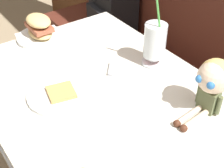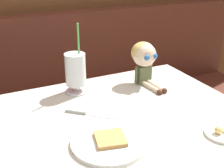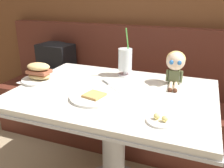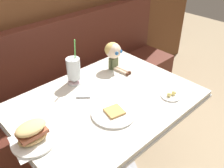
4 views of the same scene
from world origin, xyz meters
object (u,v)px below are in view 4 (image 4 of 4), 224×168
object	(u,v)px
milkshake_glass	(74,70)
toast_plate	(114,113)
butter_knife	(89,97)
butter_saucer	(171,95)
sandwich_plate	(33,135)
seated_doll	(114,52)

from	to	relation	value
milkshake_glass	toast_plate	bearing A→B (deg)	-94.77
toast_plate	butter_knife	size ratio (longest dim) A/B	1.32
toast_plate	butter_saucer	xyz separation A→B (m)	(0.37, -0.12, 0.00)
toast_plate	sandwich_plate	distance (m)	0.44
butter_knife	seated_doll	size ratio (longest dim) A/B	0.85
sandwich_plate	butter_saucer	xyz separation A→B (m)	(0.79, -0.24, -0.04)
sandwich_plate	seated_doll	size ratio (longest dim) A/B	1.01
toast_plate	sandwich_plate	size ratio (longest dim) A/B	1.11
sandwich_plate	butter_saucer	world-z (taller)	sandwich_plate
toast_plate	sandwich_plate	bearing A→B (deg)	164.27
butter_knife	seated_doll	distance (m)	0.41
toast_plate	milkshake_glass	size ratio (longest dim) A/B	0.79
butter_saucer	butter_knife	xyz separation A→B (m)	(-0.37, 0.34, -0.00)
sandwich_plate	seated_doll	bearing A→B (deg)	18.13
sandwich_plate	seated_doll	world-z (taller)	seated_doll
milkshake_glass	seated_doll	world-z (taller)	milkshake_glass
toast_plate	butter_knife	bearing A→B (deg)	90.49
butter_knife	milkshake_glass	bearing A→B (deg)	79.39
toast_plate	milkshake_glass	bearing A→B (deg)	85.23
toast_plate	butter_knife	xyz separation A→B (m)	(-0.00, 0.22, -0.00)
milkshake_glass	butter_knife	distance (m)	0.22
sandwich_plate	toast_plate	bearing A→B (deg)	-15.73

